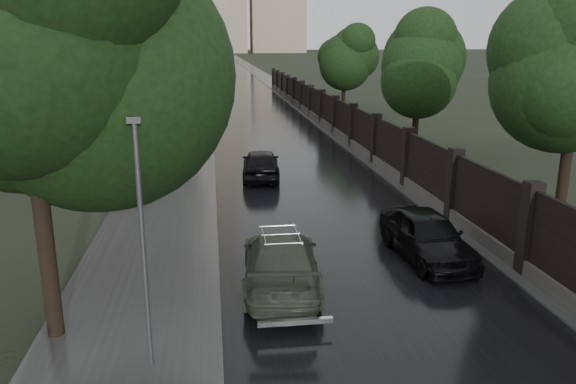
{
  "coord_description": "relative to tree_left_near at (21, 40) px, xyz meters",
  "views": [
    {
      "loc": [
        -4.02,
        -8.72,
        6.42
      ],
      "look_at": [
        -1.59,
        9.26,
        1.5
      ],
      "focal_mm": 35.0,
      "sensor_mm": 36.0,
      "label": 1
    }
  ],
  "objects": [
    {
      "name": "road",
      "position": [
        7.6,
        187.0,
        -6.41
      ],
      "size": [
        8.0,
        420.0,
        0.02
      ],
      "primitive_type": "cube",
      "color": "black",
      "rests_on": "ground"
    },
    {
      "name": "sidewalk_left",
      "position": [
        1.6,
        187.0,
        -6.34
      ],
      "size": [
        4.0,
        420.0,
        0.16
      ],
      "primitive_type": "cube",
      "color": "#2D2D2D",
      "rests_on": "ground"
    },
    {
      "name": "verge_right",
      "position": [
        13.1,
        187.0,
        -6.38
      ],
      "size": [
        3.0,
        420.0,
        0.08
      ],
      "primitive_type": "cube",
      "color": "#2D2D2D",
      "rests_on": "ground"
    },
    {
      "name": "fence_right",
      "position": [
        12.2,
        29.01,
        -5.41
      ],
      "size": [
        0.45,
        75.72,
        2.7
      ],
      "color": "#383533",
      "rests_on": "ground"
    },
    {
      "name": "tree_left_near",
      "position": [
        0.0,
        0.0,
        0.0
      ],
      "size": [
        5.44,
        5.44,
        9.16
      ],
      "color": "black",
      "rests_on": "ground"
    },
    {
      "name": "tree_left_far",
      "position": [
        -0.4,
        27.0,
        -1.18
      ],
      "size": [
        4.25,
        4.25,
        7.39
      ],
      "color": "black",
      "rests_on": "ground"
    },
    {
      "name": "tree_right_a",
      "position": [
        15.1,
        5.0,
        -1.47
      ],
      "size": [
        4.08,
        4.08,
        7.01
      ],
      "color": "black",
      "rests_on": "ground"
    },
    {
      "name": "tree_right_b",
      "position": [
        15.1,
        19.0,
        -1.47
      ],
      "size": [
        4.08,
        4.08,
        7.01
      ],
      "color": "black",
      "rests_on": "ground"
    },
    {
      "name": "tree_right_c",
      "position": [
        15.1,
        37.0,
        -1.47
      ],
      "size": [
        4.08,
        4.08,
        7.01
      ],
      "color": "black",
      "rests_on": "ground"
    },
    {
      "name": "lamp_post",
      "position": [
        2.2,
        -1.5,
        -3.75
      ],
      "size": [
        0.25,
        0.12,
        5.11
      ],
      "color": "#59595E",
      "rests_on": "ground"
    },
    {
      "name": "traffic_light",
      "position": [
        3.3,
        21.99,
        -4.02
      ],
      "size": [
        0.16,
        0.32,
        4.0
      ],
      "color": "#59595E",
      "rests_on": "ground"
    },
    {
      "name": "brick_building",
      "position": [
        -10.4,
        49.0,
        3.58
      ],
      "size": [
        24.0,
        18.0,
        20.0
      ],
      "primitive_type": "cube",
      "color": "black",
      "rests_on": "ground"
    },
    {
      "name": "volga_sedan",
      "position": [
        5.26,
        2.14,
        -5.7
      ],
      "size": [
        2.41,
        5.08,
        1.43
      ],
      "primitive_type": "imported",
      "rotation": [
        0.0,
        0.0,
        3.06
      ],
      "color": "#3F4436",
      "rests_on": "ground"
    },
    {
      "name": "hatchback_left",
      "position": [
        5.8,
        14.36,
        -5.69
      ],
      "size": [
        2.04,
        4.4,
        1.46
      ],
      "primitive_type": "imported",
      "rotation": [
        0.0,
        0.0,
        3.07
      ],
      "color": "black",
      "rests_on": "ground"
    },
    {
      "name": "car_right_near",
      "position": [
        9.87,
        3.53,
        -5.68
      ],
      "size": [
        2.05,
        4.45,
        1.48
      ],
      "primitive_type": "imported",
      "rotation": [
        0.0,
        0.0,
        0.07
      ],
      "color": "black",
      "rests_on": "ground"
    }
  ]
}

